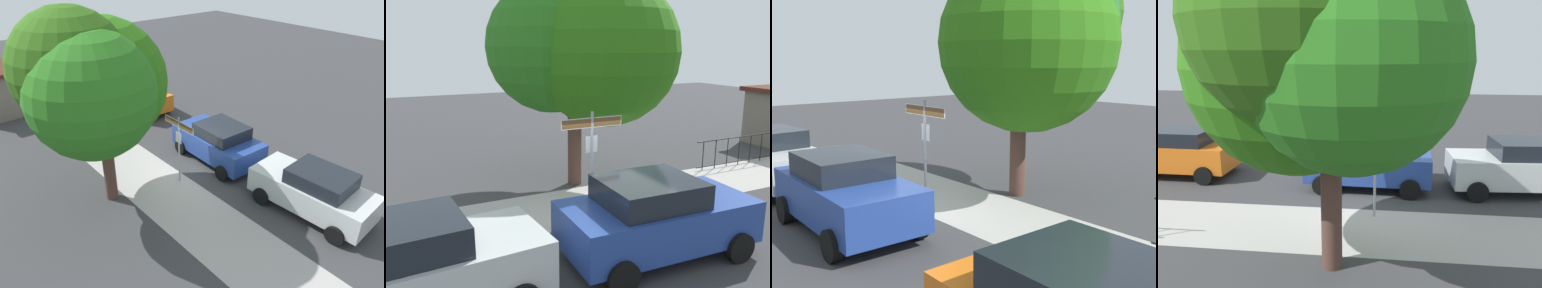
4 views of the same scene
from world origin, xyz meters
TOP-DOWN VIEW (x-y plane):
  - ground_plane at (0.00, 0.00)m, footprint 60.00×60.00m
  - sidewalk_strip at (2.00, 1.30)m, footprint 24.00×2.60m
  - street_sign at (-0.31, 0.40)m, footprint 1.67×0.07m
  - shade_tree at (0.81, 3.10)m, footprint 5.50×5.32m
  - car_silver at (-4.76, -1.95)m, footprint 4.30×2.23m
  - car_blue at (-0.04, -1.94)m, footprint 4.10×2.23m
  - iron_fence at (7.19, 2.30)m, footprint 4.65×0.04m

SIDE VIEW (x-z plane):
  - ground_plane at x=0.00m, z-range 0.00..0.00m
  - sidewalk_strip at x=2.00m, z-range 0.00..0.00m
  - iron_fence at x=7.19m, z-range 0.03..1.10m
  - car_blue at x=-0.04m, z-range 0.02..1.73m
  - car_silver at x=-4.76m, z-range 0.02..1.74m
  - street_sign at x=-0.31m, z-range 0.61..3.38m
  - shade_tree at x=0.81m, z-range 1.04..7.90m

